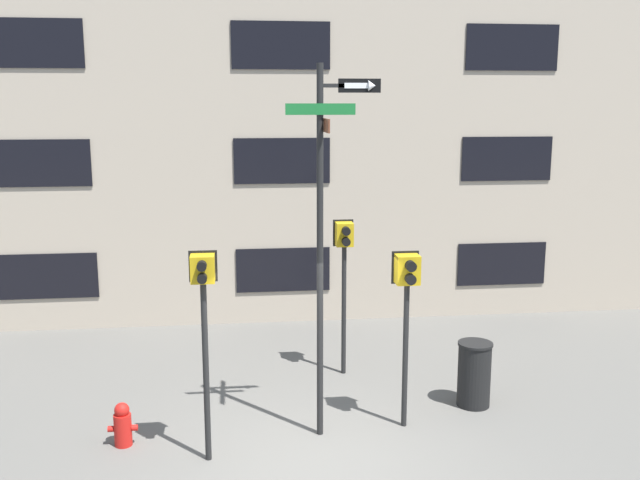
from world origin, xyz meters
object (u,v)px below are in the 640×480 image
Objects in this scene: pedestrian_signal_across at (344,256)px; street_sign_pole at (324,225)px; fire_hydrant at (123,425)px; pedestrian_signal_left at (204,302)px; pedestrian_signal_right at (407,291)px; trash_bin at (474,374)px.

street_sign_pole is at bearing -105.45° from pedestrian_signal_across.
pedestrian_signal_across is 4.35× the size of fire_hydrant.
pedestrian_signal_across is (2.23, 2.81, -0.06)m from pedestrian_signal_left.
trash_bin is (1.24, 0.58, -1.53)m from pedestrian_signal_right.
pedestrian_signal_left is at bearing -24.65° from fire_hydrant.
pedestrian_signal_right is at bearing 1.96° from fire_hydrant.
pedestrian_signal_left is 2.74× the size of trash_bin.
street_sign_pole is 1.91m from pedestrian_signal_left.
pedestrian_signal_left is (-1.61, -0.56, -0.86)m from street_sign_pole.
pedestrian_signal_right is 0.96× the size of pedestrian_signal_across.
pedestrian_signal_right is 4.17× the size of fire_hydrant.
trash_bin is at bearing 24.99° from pedestrian_signal_right.
trash_bin is (1.80, -1.56, -1.58)m from pedestrian_signal_across.
trash_bin is at bearing 17.26° from pedestrian_signal_left.
pedestrian_signal_left is 2.88m from pedestrian_signal_right.
pedestrian_signal_right is at bearing -75.10° from pedestrian_signal_across.
pedestrian_signal_left reaches higher than fire_hydrant.
pedestrian_signal_across reaches higher than fire_hydrant.
pedestrian_signal_across is (-0.57, 2.13, 0.05)m from pedestrian_signal_right.
pedestrian_signal_right is at bearing 5.59° from street_sign_pole.
street_sign_pole is at bearing 0.40° from fire_hydrant.
street_sign_pole is 8.32× the size of fire_hydrant.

